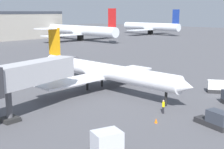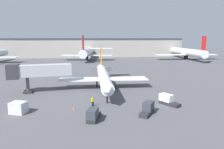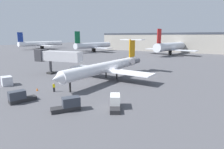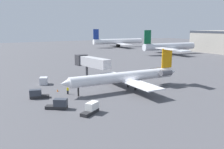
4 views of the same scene
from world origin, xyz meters
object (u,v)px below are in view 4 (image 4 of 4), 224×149
regional_jet (129,76)px  traffic_cone_near (58,90)px  parked_airliner_west_end (118,41)px  baggage_tug_lead (59,104)px  parked_airliner_west_mid (169,47)px  baggage_tug_spare (91,109)px  cargo_container_uld (44,81)px  baggage_tug_trailing (37,94)px  jet_bridge (90,62)px  ground_crew_marshaller (68,90)px

regional_jet → traffic_cone_near: 17.10m
parked_airliner_west_end → baggage_tug_lead: bearing=-36.8°
baggage_tug_lead → parked_airliner_west_mid: size_ratio=0.13×
parked_airliner_west_end → parked_airliner_west_mid: (53.93, -1.27, 0.02)m
parked_airliner_west_mid → traffic_cone_near: bearing=-60.0°
baggage_tug_spare → parked_airliner_west_mid: 99.45m
cargo_container_uld → traffic_cone_near: bearing=4.7°
baggage_tug_trailing → baggage_tug_spare: same height
jet_bridge → parked_airliner_west_end: bearing=143.6°
ground_crew_marshaller → traffic_cone_near: ground_crew_marshaller is taller
regional_jet → baggage_tug_spare: bearing=-55.3°
baggage_tug_trailing → regional_jet: bearing=80.3°
parked_airliner_west_end → baggage_tug_spare: bearing=-34.2°
traffic_cone_near → parked_airliner_west_end: size_ratio=0.01×
traffic_cone_near → parked_airliner_west_end: bearing=141.3°
baggage_tug_trailing → ground_crew_marshaller: bearing=87.8°
baggage_tug_lead → cargo_container_uld: 21.22m
ground_crew_marshaller → regional_jet: bearing=76.8°
parked_airliner_west_mid → baggage_tug_trailing: bearing=-60.1°
ground_crew_marshaller → traffic_cone_near: size_ratio=3.07×
traffic_cone_near → parked_airliner_west_end: parked_airliner_west_end is taller
parked_airliner_west_mid → baggage_tug_spare: bearing=-51.3°
parked_airliner_west_mid → ground_crew_marshaller: bearing=-57.8°
cargo_container_uld → parked_airliner_west_mid: parked_airliner_west_mid is taller
baggage_tug_trailing → parked_airliner_west_mid: (-47.99, 83.30, 3.30)m
regional_jet → baggage_tug_spare: size_ratio=7.63×
baggage_tug_trailing → baggage_tug_lead: bearing=10.2°
ground_crew_marshaller → baggage_tug_trailing: (-0.26, -6.70, -0.02)m
cargo_container_uld → baggage_tug_trailing: bearing=-21.6°
regional_jet → cargo_container_uld: (-15.60, -16.18, -2.27)m
ground_crew_marshaller → parked_airliner_west_end: (-102.18, 77.88, 3.26)m
baggage_tug_trailing → cargo_container_uld: bearing=158.4°
baggage_tug_lead → baggage_tug_trailing: same height
baggage_tug_lead → cargo_container_uld: bearing=171.5°
baggage_tug_lead → traffic_cone_near: size_ratio=7.43×
jet_bridge → traffic_cone_near: (8.79, -12.84, -4.65)m
jet_bridge → parked_airliner_west_mid: size_ratio=0.43×
cargo_container_uld → parked_airliner_west_mid: size_ratio=0.09×
baggage_tug_trailing → traffic_cone_near: size_ratio=7.70×
baggage_tug_trailing → traffic_cone_near: bearing=119.7°
baggage_tug_spare → cargo_container_uld: 26.15m
baggage_tug_spare → cargo_container_uld: (-26.14, -0.95, 0.11)m
jet_bridge → baggage_tug_spare: size_ratio=3.38×
regional_jet → parked_airliner_west_end: parked_airliner_west_end is taller
jet_bridge → baggage_tug_trailing: bearing=-57.0°
baggage_tug_spare → traffic_cone_near: baggage_tug_spare is taller
regional_jet → baggage_tug_spare: (10.54, -15.22, -2.38)m
ground_crew_marshaller → baggage_tug_trailing: baggage_tug_trailing is taller
baggage_tug_lead → parked_airliner_west_end: bearing=143.2°
baggage_tug_trailing → cargo_container_uld: size_ratio=1.41×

